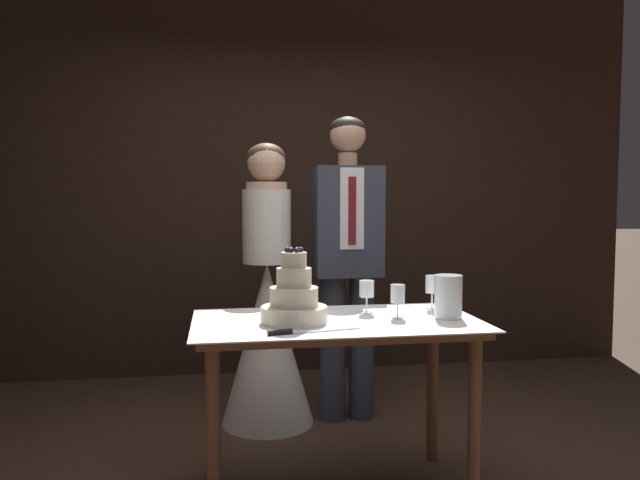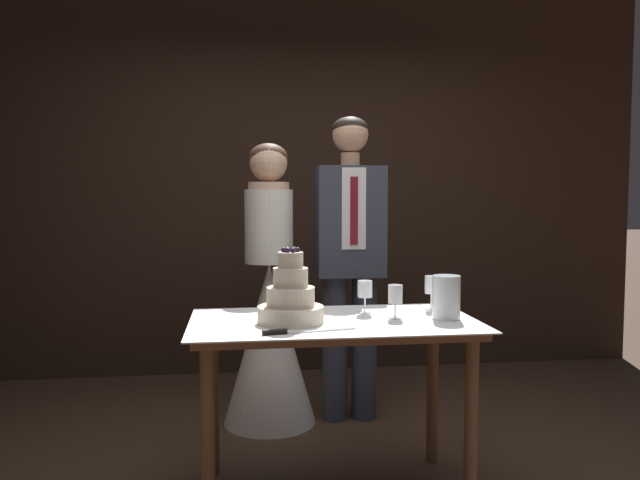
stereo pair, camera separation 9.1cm
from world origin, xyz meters
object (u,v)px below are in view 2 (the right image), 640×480
Objects in this scene: wine_glass_near at (395,296)px; wine_glass_middle at (431,287)px; wine_glass_far at (365,290)px; groom at (350,252)px; cake_table at (333,344)px; tiered_cake at (291,299)px; cake_knife at (291,331)px; bride at (269,320)px; hurricane_candle at (446,298)px.

wine_glass_middle reaches higher than wine_glass_near.
groom reaches higher than wine_glass_far.
cake_table is 0.29m from tiered_cake.
wine_glass_middle is (0.70, 0.21, 0.01)m from tiered_cake.
wine_glass_middle is 0.34m from wine_glass_far.
cake_knife is 1.18m from bride.
cake_knife is at bearing -149.45° from wine_glass_middle.
cake_table is 0.35m from wine_glass_near.
cake_table is 8.21× the size of wine_glass_far.
wine_glass_far is 0.93m from bride.
groom is (0.24, 0.92, 0.33)m from cake_table.
wine_glass_far is 0.09× the size of bride.
hurricane_candle is (0.70, -0.01, -0.01)m from tiered_cake.
tiered_cake is 0.47m from wine_glass_near.
tiered_cake is 0.20× the size of bride.
hurricane_candle is 0.12× the size of bride.
tiered_cake is 1.99× the size of wine_glass_middle.
wine_glass_far is 0.09× the size of groom.
wine_glass_near is 0.92× the size of wine_glass_middle.
tiered_cake is 1.00m from bride.
groom reaches higher than tiered_cake.
cake_table is 0.58m from wine_glass_middle.
cake_knife is 0.54m from wine_glass_far.
wine_glass_far is at bearing 152.28° from hurricane_candle.
hurricane_candle is 0.11× the size of groom.
wine_glass_near is 0.08× the size of groom.
hurricane_candle is at bearing 4.88° from cake_knife.
bride is (-0.52, 0.92, -0.28)m from wine_glass_near.
cake_knife is at bearing -134.88° from wine_glass_far.
wine_glass_middle is at bearing -70.49° from groom.
wine_glass_far is (0.36, 0.17, 0.01)m from tiered_cake.
cake_table is 0.31m from wine_glass_far.
cake_knife is 0.83m from wine_glass_middle.
wine_glass_near is 1.09m from bride.
hurricane_candle is at bearing -4.76° from cake_table.
cake_knife is 0.74m from hurricane_candle.
tiered_cake reaches higher than cake_table.
hurricane_candle is (-0.00, -0.22, -0.02)m from wine_glass_middle.
wine_glass_far reaches higher than cake_knife.
bride reaches higher than cake_table.
cake_table is 1.00m from groom.
bride is (-0.41, 0.79, -0.29)m from wine_glass_far.
wine_glass_near is 0.18m from wine_glass_far.
tiered_cake is at bearing -163.25° from wine_glass_middle.
tiered_cake is at bearing -155.00° from wine_glass_far.
groom reaches higher than cake_knife.
cake_table is at bearing -141.69° from wine_glass_far.
groom is (0.07, 0.78, 0.11)m from wine_glass_far.
tiered_cake reaches higher than wine_glass_far.
wine_glass_near reaches higher than cake_knife.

